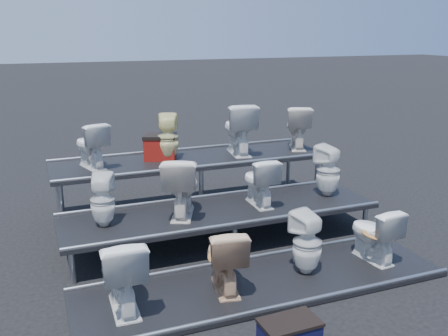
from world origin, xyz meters
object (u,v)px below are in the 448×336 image
object	(u,v)px
toilet_5	(181,186)
toilet_9	(168,137)
toilet_0	(122,272)
toilet_1	(225,257)
toilet_6	(259,181)
toilet_11	(297,127)
toilet_7	(328,171)
toilet_4	(103,200)
toilet_2	(307,243)
toilet_8	(91,145)
step_stool	(289,333)
red_crate	(160,148)
toilet_10	(238,128)
toilet_3	(374,233)

from	to	relation	value
toilet_5	toilet_9	xyz separation A→B (m)	(0.19, 1.30, 0.36)
toilet_0	toilet_1	bearing A→B (deg)	-178.22
toilet_5	toilet_6	distance (m)	1.10
toilet_5	toilet_11	xyz separation A→B (m)	(2.41, 1.30, 0.36)
toilet_7	toilet_5	bearing A→B (deg)	-23.65
toilet_1	toilet_6	distance (m)	1.69
toilet_4	toilet_11	size ratio (longest dim) A/B	0.92
toilet_4	toilet_7	world-z (taller)	toilet_7
toilet_6	toilet_2	bearing A→B (deg)	91.45
toilet_11	toilet_4	bearing A→B (deg)	43.24
toilet_8	step_stool	size ratio (longest dim) A/B	1.26
toilet_4	toilet_6	world-z (taller)	toilet_6
toilet_1	toilet_2	distance (m)	1.01
toilet_0	toilet_8	world-z (taller)	toilet_8
toilet_0	toilet_7	size ratio (longest dim) A/B	1.07
red_crate	toilet_2	bearing A→B (deg)	-48.96
toilet_0	toilet_6	distance (m)	2.50
toilet_7	toilet_9	world-z (taller)	toilet_9
toilet_2	step_stool	world-z (taller)	toilet_2
toilet_2	toilet_5	bearing A→B (deg)	-63.27
toilet_10	toilet_0	bearing A→B (deg)	56.30
toilet_5	toilet_6	world-z (taller)	toilet_5
toilet_5	toilet_2	bearing A→B (deg)	152.82
step_stool	toilet_5	bearing A→B (deg)	95.85
toilet_5	toilet_10	distance (m)	1.91
toilet_1	toilet_10	size ratio (longest dim) A/B	0.89
toilet_7	step_stool	xyz separation A→B (m)	(-1.87, -2.34, -0.74)
toilet_4	toilet_6	distance (m)	2.09
toilet_7	toilet_9	size ratio (longest dim) A/B	1.05
toilet_5	toilet_6	size ratio (longest dim) A/B	1.18
toilet_3	toilet_11	world-z (taller)	toilet_11
toilet_5	toilet_11	world-z (taller)	toilet_11
toilet_1	red_crate	world-z (taller)	red_crate
toilet_9	red_crate	distance (m)	0.24
toilet_8	toilet_9	xyz separation A→B (m)	(1.14, 0.00, 0.02)
toilet_11	red_crate	xyz separation A→B (m)	(-2.32, 0.11, -0.19)
toilet_8	step_stool	xyz separation A→B (m)	(1.26, -3.64, -1.10)
toilet_1	step_stool	bearing A→B (deg)	112.80
toilet_4	step_stool	bearing A→B (deg)	136.70
toilet_9	toilet_10	xyz separation A→B (m)	(1.15, 0.00, 0.05)
red_crate	toilet_5	bearing A→B (deg)	-72.95
toilet_0	toilet_10	size ratio (longest dim) A/B	0.97
toilet_2	toilet_4	size ratio (longest dim) A/B	1.12
toilet_0	toilet_7	distance (m)	3.48
toilet_9	toilet_4	bearing A→B (deg)	65.87
toilet_4	red_crate	xyz separation A→B (m)	(1.08, 1.41, 0.24)
toilet_8	step_stool	world-z (taller)	toilet_8
toilet_2	toilet_10	bearing A→B (deg)	-108.79
toilet_3	toilet_5	distance (m)	2.45
toilet_3	toilet_6	size ratio (longest dim) A/B	1.03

